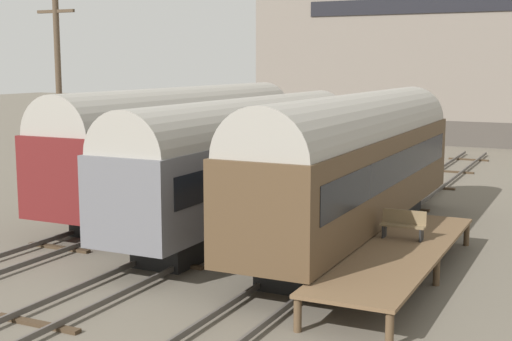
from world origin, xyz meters
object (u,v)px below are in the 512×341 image
train_car_brown (356,159)px  train_car_maroon (184,139)px  bench (403,224)px  utility_pole (59,101)px  train_car_grey (247,155)px  person_worker (117,219)px

train_car_brown → train_car_maroon: bearing=161.4°
train_car_brown → bench: size_ratio=11.90×
utility_pole → bench: bearing=-1.8°
train_car_maroon → train_car_grey: bearing=-31.4°
train_car_maroon → bench: 12.82m
train_car_brown → utility_pole: (-11.77, -2.03, 1.90)m
person_worker → bench: bearing=10.9°
train_car_grey → utility_pole: (-7.23, -2.31, 2.04)m
train_car_maroon → utility_pole: (-2.70, -5.07, 1.91)m
train_car_grey → utility_pole: size_ratio=1.71×
train_car_grey → person_worker: bearing=-121.4°
train_car_brown → train_car_maroon: size_ratio=0.95×
train_car_grey → train_car_brown: bearing=-3.6°
train_car_grey → utility_pole: bearing=-162.3°
bench → person_worker: bearing=-169.1°
train_car_maroon → utility_pole: 6.05m
train_car_maroon → utility_pole: bearing=-118.0°
bench → train_car_grey: bearing=158.3°
train_car_grey → bench: size_ratio=11.78×
train_car_brown → person_worker: bearing=-149.4°
bench → person_worker: size_ratio=0.81×
person_worker → utility_pole: (-4.41, 2.32, 3.94)m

